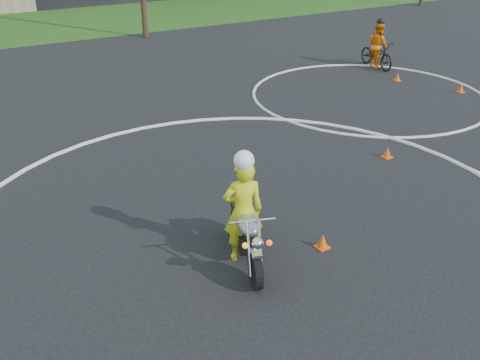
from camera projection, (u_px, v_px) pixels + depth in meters
ground at (345, 298)px, 8.89m from camera, size 120.00×120.00×0.00m
grass_strip at (20, 27)px, 29.54m from camera, size 120.00×10.00×0.02m
course_markings at (295, 171)px, 13.21m from camera, size 19.05×19.05×0.12m
primary_motorcycle at (247, 235)px, 9.55m from camera, size 1.07×2.15×1.18m
rider_primary_grp at (243, 208)px, 9.45m from camera, size 0.84×0.69×2.18m
rider_second_grp at (377, 50)px, 21.71m from camera, size 1.01×2.14×1.98m
traffic_cones at (407, 179)px, 12.53m from camera, size 16.47×13.38×0.30m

